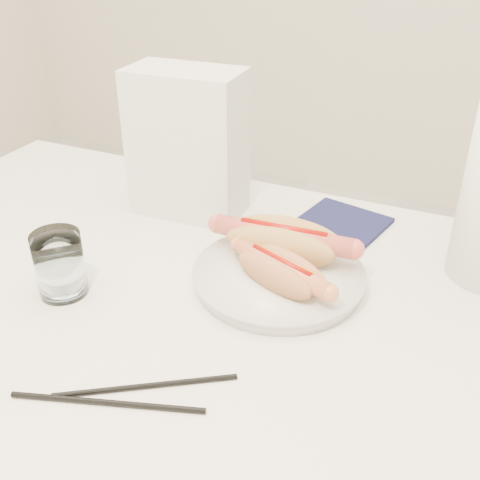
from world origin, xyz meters
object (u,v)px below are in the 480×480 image
at_px(water_glass, 60,264).
at_px(hotdog_right, 281,272).
at_px(hotdog_left, 283,241).
at_px(plate, 279,278).
at_px(napkin_box, 188,144).
at_px(table, 188,339).

bearing_deg(water_glass, hotdog_right, 22.44).
bearing_deg(hotdog_left, plate, -79.50).
bearing_deg(napkin_box, table, -65.61).
xyz_separation_m(hotdog_right, napkin_box, (-0.23, 0.17, 0.08)).
distance_m(plate, water_glass, 0.30).
bearing_deg(napkin_box, plate, -36.75).
bearing_deg(napkin_box, water_glass, -101.05).
xyz_separation_m(hotdog_right, water_glass, (-0.27, -0.11, 0.01)).
bearing_deg(table, plate, 45.20).
bearing_deg(table, napkin_box, 117.16).
relative_size(hotdog_right, water_glass, 1.74).
bearing_deg(hotdog_right, plate, 137.13).
height_order(table, hotdog_left, hotdog_left).
height_order(plate, water_glass, water_glass).
height_order(plate, hotdog_left, hotdog_left).
bearing_deg(plate, table, -134.80).
xyz_separation_m(plate, napkin_box, (-0.22, 0.15, 0.11)).
distance_m(hotdog_left, hotdog_right, 0.07).
xyz_separation_m(table, water_glass, (-0.17, -0.04, 0.11)).
height_order(table, plate, plate).
xyz_separation_m(hotdog_left, water_glass, (-0.25, -0.18, 0.00)).
xyz_separation_m(hotdog_left, napkin_box, (-0.21, 0.11, 0.08)).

